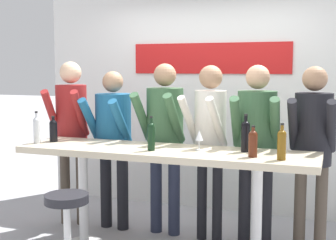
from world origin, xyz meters
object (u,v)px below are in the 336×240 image
Objects in this scene: person_right at (313,138)px; wine_bottle_1 at (37,129)px; wine_bottle_0 at (53,130)px; bar_stool at (67,223)px; wine_bottle_5 at (246,135)px; wine_bottle_2 at (151,135)px; tasting_table at (164,164)px; person_far_left at (71,123)px; person_center_right at (256,135)px; wine_bottle_3 at (282,143)px; wine_glass_0 at (199,136)px; person_left at (113,133)px; wine_bottle_4 at (253,142)px; person_center_left at (165,130)px; person_center at (210,132)px.

person_right reaches higher than wine_bottle_1.
wine_bottle_0 is 0.17m from wine_bottle_1.
wine_bottle_5 is (1.28, 0.81, 0.68)m from bar_stool.
person_right is 1.48m from wine_bottle_2.
bar_stool is at bearing -130.00° from wine_bottle_2.
tasting_table is 1.38m from person_far_left.
person_center_right is at bearing 43.65° from bar_stool.
wine_bottle_3 is at bearing -2.03° from wine_bottle_2.
person_right is at bearing 12.99° from wine_bottle_0.
wine_bottle_0 is 1.44× the size of wine_glass_0.
wine_bottle_5 is (0.70, 0.11, 0.28)m from tasting_table.
bar_stool is 1.37m from person_left.
tasting_table is 1.08m from wine_bottle_3.
tasting_table is 1.55× the size of person_right.
wine_bottle_4 is (0.80, -0.10, 0.25)m from tasting_table.
wine_bottle_2 reaches higher than wine_bottle_3.
wine_bottle_2 is at bearing -179.73° from wine_bottle_4.
wine_bottle_3 is (-0.20, -0.72, 0.05)m from person_right.
wine_bottle_0 is at bearing -144.82° from person_center_left.
wine_bottle_1 is at bearing -174.06° from wine_glass_0.
person_center_right reaches higher than wine_bottle_3.
person_left reaches higher than wine_bottle_2.
person_left is 1.93m from wine_bottle_3.
person_far_left reaches higher than wine_bottle_1.
wine_bottle_3 is 1.13× the size of wine_bottle_4.
person_far_left is at bearing 119.53° from bar_stool.
wine_bottle_2 is (0.69, -0.64, 0.10)m from person_left.
person_far_left is 1.06m from person_center_left.
person_left is 0.95m from wine_bottle_2.
person_center_right reaches higher than wine_bottle_0.
person_center_right is 1.96m from wine_bottle_0.
wine_glass_0 is (0.03, -0.47, 0.02)m from person_center.
person_left is 1.19m from wine_glass_0.
wine_bottle_3 is (2.20, -0.16, 0.01)m from wine_bottle_0.
person_far_left is at bearing -172.61° from person_left.
wine_glass_0 is at bearing -171.28° from wine_bottle_5.
person_center_right is at bearing 86.86° from wine_bottle_5.
bar_stool is 1.33m from wine_glass_0.
person_right reaches higher than wine_bottle_4.
tasting_table is at bearing 172.81° from wine_bottle_4.
wine_bottle_4 is 1.46× the size of wine_glass_0.
wine_bottle_0 is (-1.44, -0.50, 0.02)m from person_center.
wine_bottle_1 is 2.06m from wine_bottle_4.
wine_glass_0 is (-0.73, 0.20, -0.01)m from wine_bottle_3.
person_left is 1.54m from wine_bottle_5.
bar_stool is 1.90m from person_center_right.
person_left is 9.48× the size of wine_glass_0.
wine_bottle_0 is at bearing 129.20° from bar_stool.
person_right is (2.50, 0.06, -0.04)m from person_far_left.
person_center is at bearing 130.22° from wine_bottle_4.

